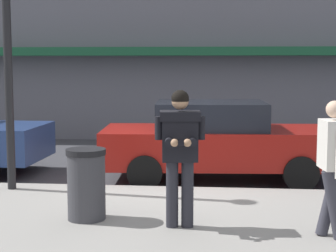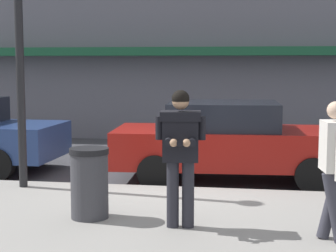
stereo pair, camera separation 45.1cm
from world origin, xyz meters
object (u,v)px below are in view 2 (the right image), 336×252
object	(u,v)px
parked_sedan_mid	(230,141)
man_texting_on_phone	(180,143)
trash_bin	(89,183)
street_lamp_post	(18,12)
pedestrian_in_light_coat	(334,162)

from	to	relation	value
parked_sedan_mid	man_texting_on_phone	size ratio (longest dim) A/B	2.55
parked_sedan_mid	trash_bin	bearing A→B (deg)	-117.61
parked_sedan_mid	street_lamp_post	world-z (taller)	street_lamp_post
pedestrian_in_light_coat	trash_bin	world-z (taller)	pedestrian_in_light_coat
pedestrian_in_light_coat	trash_bin	size ratio (longest dim) A/B	1.74
parked_sedan_mid	pedestrian_in_light_coat	xyz separation A→B (m)	(1.43, -3.88, 0.32)
pedestrian_in_light_coat	trash_bin	distance (m)	3.27
pedestrian_in_light_coat	street_lamp_post	world-z (taller)	street_lamp_post
man_texting_on_phone	trash_bin	size ratio (longest dim) A/B	1.84
man_texting_on_phone	trash_bin	world-z (taller)	man_texting_on_phone
trash_bin	pedestrian_in_light_coat	bearing A→B (deg)	-8.98
man_texting_on_phone	street_lamp_post	size ratio (longest dim) A/B	0.37
man_texting_on_phone	street_lamp_post	distance (m)	4.07
street_lamp_post	trash_bin	xyz separation A→B (m)	(1.72, -1.70, -2.51)
man_texting_on_phone	pedestrian_in_light_coat	xyz separation A→B (m)	(1.89, -0.25, -0.14)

